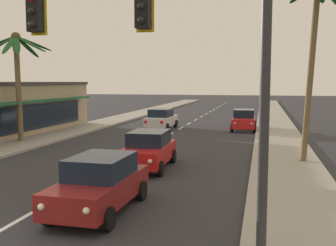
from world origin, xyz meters
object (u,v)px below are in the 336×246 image
object	(u,v)px
sedan_third_in_queue	(149,149)
palm_right_second	(315,18)
sedan_lead_at_stop_bar	(100,183)
traffic_signal_mast	(101,33)
sedan_oncoming_far	(161,119)
palm_left_second	(17,61)
sedan_parked_nearest_kerb	(244,120)

from	to	relation	value
sedan_third_in_queue	palm_right_second	world-z (taller)	palm_right_second
sedan_lead_at_stop_bar	sedan_third_in_queue	distance (m)	6.19
traffic_signal_mast	sedan_oncoming_far	size ratio (longest dim) A/B	2.45
traffic_signal_mast	palm_right_second	xyz separation A→B (m)	(5.90, 11.07, 1.80)
traffic_signal_mast	palm_left_second	distance (m)	17.87
sedan_third_in_queue	sedan_parked_nearest_kerb	bearing A→B (deg)	77.03
traffic_signal_mast	sedan_lead_at_stop_bar	bearing A→B (deg)	114.95
sedan_lead_at_stop_bar	palm_right_second	distance (m)	12.68
traffic_signal_mast	sedan_lead_at_stop_bar	world-z (taller)	traffic_signal_mast
sedan_lead_at_stop_bar	sedan_parked_nearest_kerb	xyz separation A→B (m)	(3.30, 21.60, 0.00)
traffic_signal_mast	sedan_third_in_queue	size ratio (longest dim) A/B	2.45
sedan_lead_at_stop_bar	palm_left_second	bearing A→B (deg)	132.00
sedan_third_in_queue	sedan_parked_nearest_kerb	distance (m)	15.81
sedan_third_in_queue	sedan_oncoming_far	distance (m)	15.06
traffic_signal_mast	sedan_parked_nearest_kerb	size ratio (longest dim) A/B	2.46
palm_right_second	sedan_lead_at_stop_bar	bearing A→B (deg)	-128.54
sedan_lead_at_stop_bar	sedan_third_in_queue	xyz separation A→B (m)	(-0.25, 6.19, 0.00)
traffic_signal_mast	palm_left_second	xyz separation A→B (m)	(-11.39, 13.77, 0.18)
sedan_third_in_queue	palm_right_second	distance (m)	9.70
sedan_lead_at_stop_bar	palm_right_second	size ratio (longest dim) A/B	0.51
palm_left_second	palm_right_second	size ratio (longest dim) A/B	0.80
sedan_parked_nearest_kerb	palm_left_second	distance (m)	17.52
sedan_parked_nearest_kerb	palm_left_second	size ratio (longest dim) A/B	0.64
sedan_lead_at_stop_bar	palm_right_second	world-z (taller)	palm_right_second
sedan_lead_at_stop_bar	sedan_parked_nearest_kerb	world-z (taller)	same
traffic_signal_mast	palm_right_second	world-z (taller)	palm_right_second
sedan_third_in_queue	sedan_parked_nearest_kerb	size ratio (longest dim) A/B	1.00
sedan_oncoming_far	palm_left_second	xyz separation A→B (m)	(-6.91, -9.47, 4.33)
sedan_parked_nearest_kerb	palm_right_second	xyz separation A→B (m)	(3.68, -12.84, 5.94)
sedan_oncoming_far	sedan_parked_nearest_kerb	size ratio (longest dim) A/B	1.01
sedan_lead_at_stop_bar	palm_right_second	bearing A→B (deg)	51.46
sedan_oncoming_far	palm_left_second	bearing A→B (deg)	-126.13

